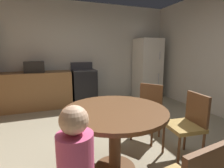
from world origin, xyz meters
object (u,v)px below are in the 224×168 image
Objects in this scene: oven_range at (84,86)px; dining_table at (115,122)px; chair_east at (188,122)px; microwave at (35,67)px; refrigerator at (147,69)px; chair_northeast at (148,108)px.

oven_range reaches higher than dining_table.
dining_table is at bearing 0.00° from chair_east.
microwave is at bearing -49.74° from chair_east.
refrigerator is at bearing -1.62° from oven_range.
chair_east is at bearing -6.08° from dining_table.
oven_range is 1.95m from refrigerator.
microwave is (-1.18, -0.00, 0.56)m from oven_range.
refrigerator reaches higher than dining_table.
refrigerator is at bearing 52.61° from dining_table.
chair_east is (-1.12, -2.84, -0.38)m from refrigerator.
oven_range reaches higher than chair_northeast.
microwave reaches higher than dining_table.
dining_table is (-0.19, -2.79, 0.13)m from oven_range.
oven_range is 1.31m from microwave.
oven_range is at bearing 0.18° from microwave.
oven_range is 2.50× the size of microwave.
chair_east is (0.18, -0.67, 0.00)m from chair_northeast.
oven_range is at bearing -110.66° from chair_northeast.
chair_east is (0.97, -0.10, -0.10)m from dining_table.
dining_table is at bearing -0.00° from chair_northeast.
refrigerator reaches higher than oven_range.
chair_northeast is at bearing -74.80° from oven_range.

